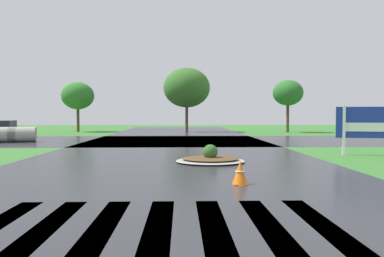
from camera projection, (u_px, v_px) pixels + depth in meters
asphalt_roadway at (170, 170)px, 12.20m from camera, size 11.98×80.00×0.01m
asphalt_cross_road at (176, 140)px, 25.70m from camera, size 90.00×10.79×0.01m
crosswalk_stripes at (158, 227)px, 5.99m from camera, size 5.85×3.59×0.01m
estate_billboard at (373, 124)px, 16.33m from camera, size 3.03×0.78×2.20m
median_island at (210, 159)px, 14.08m from camera, size 2.61×2.31×0.68m
drainage_pipe_stack at (13, 135)px, 24.16m from camera, size 2.93×1.63×0.99m
traffic_cone at (240, 173)px, 9.65m from camera, size 0.40×0.40×0.63m
background_treeline at (128, 93)px, 37.20m from camera, size 48.51×5.84×6.52m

